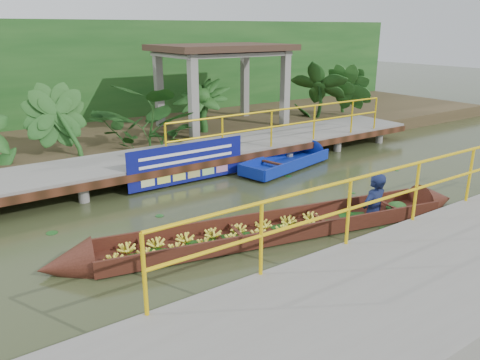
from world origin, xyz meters
TOP-DOWN VIEW (x-y plane):
  - ground at (0.00, 0.00)m, footprint 80.00×80.00m
  - land_strip at (0.00, 7.50)m, footprint 30.00×8.00m
  - far_dock at (0.02, 3.43)m, footprint 16.00×2.06m
  - pavilion at (3.00, 6.30)m, footprint 4.40×3.00m
  - foliage_backdrop at (0.00, 10.00)m, footprint 30.00×0.80m
  - vendor_boat at (-0.10, -1.22)m, footprint 8.48×2.57m
  - moored_blue_boat at (3.20, 2.34)m, footprint 3.55×1.65m
  - blue_banner at (-0.47, 2.48)m, footprint 3.16×0.04m
  - tropical_plants at (1.61, 5.30)m, footprint 14.43×1.43m

SIDE VIEW (x-z plane):
  - ground at x=0.00m, z-range 0.00..0.00m
  - moored_blue_boat at x=3.20m, z-range -0.26..0.56m
  - land_strip at x=0.00m, z-range 0.00..0.45m
  - vendor_boat at x=-0.10m, z-range -0.78..1.34m
  - far_dock at x=0.02m, z-range -0.35..1.30m
  - blue_banner at x=-0.47m, z-range 0.06..1.05m
  - tropical_plants at x=1.61m, z-range 0.45..2.24m
  - foliage_backdrop at x=0.00m, z-range 0.00..4.00m
  - pavilion at x=3.00m, z-range 1.32..4.32m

